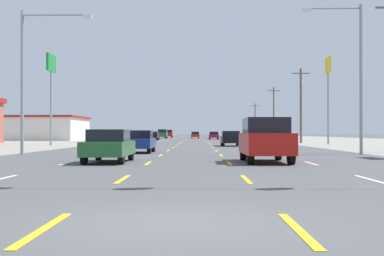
{
  "coord_description": "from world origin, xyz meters",
  "views": [
    {
      "loc": [
        0.37,
        -7.56,
        1.34
      ],
      "look_at": [
        -0.47,
        75.05,
        2.03
      ],
      "focal_mm": 48.07,
      "sensor_mm": 36.0,
      "label": 1
    }
  ],
  "objects": [
    {
      "name": "streetlight_left_row_0",
      "position": [
        -9.67,
        23.13,
        5.09
      ],
      "size": [
        4.28,
        0.26,
        8.64
      ],
      "color": "gray",
      "rests_on": "ground"
    },
    {
      "name": "sedan_center_turn_distant_a",
      "position": [
        -0.05,
        105.45,
        0.76
      ],
      "size": [
        1.8,
        4.5,
        1.46
      ],
      "color": "red",
      "rests_on": "ground"
    },
    {
      "name": "suv_far_left_farthest",
      "position": [
        -7.08,
        102.48,
        1.03
      ],
      "size": [
        1.98,
        4.9,
        1.98
      ],
      "color": "#235B2D",
      "rests_on": "ground"
    },
    {
      "name": "utility_pole_right_row_2",
      "position": [
        13.68,
        81.74,
        4.78
      ],
      "size": [
        2.2,
        0.26,
        9.16
      ],
      "color": "brown",
      "rests_on": "ground"
    },
    {
      "name": "suv_inner_right_near",
      "position": [
        3.41,
        15.38,
        1.03
      ],
      "size": [
        1.98,
        4.9,
        1.98
      ],
      "color": "red",
      "rests_on": "ground"
    },
    {
      "name": "pole_sign_right_row_2",
      "position": [
        16.3,
        70.83,
        7.78
      ],
      "size": [
        0.24,
        2.4,
        10.21
      ],
      "color": "gray",
      "rests_on": "ground"
    },
    {
      "name": "ground_plane",
      "position": [
        0.0,
        66.0,
        0.0
      ],
      "size": [
        572.0,
        572.0,
        0.0
      ],
      "primitive_type": "plane",
      "color": "#4C4C4F"
    },
    {
      "name": "lot_apron_right",
      "position": [
        24.75,
        66.0,
        0.0
      ],
      "size": [
        28.0,
        440.0,
        0.01
      ],
      "primitive_type": "cube",
      "color": "gray",
      "rests_on": "ground"
    },
    {
      "name": "pole_sign_right_row_1",
      "position": [
        14.85,
        49.26,
        7.12
      ],
      "size": [
        0.24,
        1.76,
        9.63
      ],
      "color": "gray",
      "rests_on": "ground"
    },
    {
      "name": "lot_apron_left",
      "position": [
        -24.75,
        66.0,
        0.0
      ],
      "size": [
        28.0,
        440.0,
        0.01
      ],
      "primitive_type": "cube",
      "color": "gray",
      "rests_on": "ground"
    },
    {
      "name": "sedan_inner_right_midfar",
      "position": [
        3.6,
        42.24,
        0.76
      ],
      "size": [
        1.8,
        4.5,
        1.46
      ],
      "color": "black",
      "rests_on": "ground"
    },
    {
      "name": "lane_markings",
      "position": [
        0.0,
        104.5,
        0.01
      ],
      "size": [
        10.64,
        227.6,
        0.01
      ],
      "color": "white",
      "rests_on": "ground"
    },
    {
      "name": "storefront_left_row_2",
      "position": [
        -24.97,
        79.44,
        2.04
      ],
      "size": [
        11.71,
        14.86,
        4.05
      ],
      "color": "silver",
      "rests_on": "ground"
    },
    {
      "name": "sedan_inner_right_farther",
      "position": [
        3.48,
        88.73,
        0.76
      ],
      "size": [
        1.8,
        4.5,
        1.46
      ],
      "color": "maroon",
      "rests_on": "ground"
    },
    {
      "name": "sedan_inner_left_nearest",
      "position": [
        -3.55,
        15.18,
        0.76
      ],
      "size": [
        1.8,
        4.5,
        1.46
      ],
      "color": "#235B2D",
      "rests_on": "ground"
    },
    {
      "name": "streetlight_right_row_0",
      "position": [
        9.79,
        23.13,
        5.19
      ],
      "size": [
        3.6,
        0.26,
        9.0
      ],
      "color": "gray",
      "rests_on": "ground"
    },
    {
      "name": "utility_pole_right_row_1",
      "position": [
        13.12,
        55.7,
        4.79
      ],
      "size": [
        2.2,
        0.26,
        9.2
      ],
      "color": "brown",
      "rests_on": "ground"
    },
    {
      "name": "utility_pole_right_row_3",
      "position": [
        14.82,
        120.61,
        4.46
      ],
      "size": [
        2.2,
        0.26,
        8.55
      ],
      "color": "brown",
      "rests_on": "ground"
    },
    {
      "name": "sedan_far_left_far",
      "position": [
        -7.03,
        78.32,
        0.76
      ],
      "size": [
        1.8,
        4.5,
        1.46
      ],
      "color": "black",
      "rests_on": "ground"
    },
    {
      "name": "sedan_inner_left_mid",
      "position": [
        -3.4,
        25.89,
        0.76
      ],
      "size": [
        1.8,
        4.5,
        1.46
      ],
      "color": "navy",
      "rests_on": "ground"
    },
    {
      "name": "pole_sign_left_row_1",
      "position": [
        -14.3,
        43.78,
        7.19
      ],
      "size": [
        0.24,
        2.73,
        9.16
      ],
      "color": "gray",
      "rests_on": "ground"
    },
    {
      "name": "suv_far_left_distant_b",
      "position": [
        -7.05,
        125.74,
        1.03
      ],
      "size": [
        1.98,
        4.9,
        1.98
      ],
      "color": "red",
      "rests_on": "ground"
    }
  ]
}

